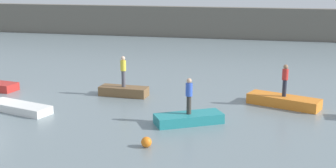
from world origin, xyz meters
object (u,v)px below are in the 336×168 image
(rowboat_orange, at_px, (284,101))
(person_blue_shirt, at_px, (189,94))
(rowboat_white, at_px, (19,108))
(person_yellow_shirt, at_px, (123,70))
(mooring_buoy, at_px, (146,142))
(rowboat_brown, at_px, (124,91))
(person_red_shirt, at_px, (285,79))
(rowboat_teal, at_px, (189,119))

(rowboat_orange, distance_m, person_blue_shirt, 6.02)
(rowboat_white, bearing_deg, person_yellow_shirt, 60.39)
(person_blue_shirt, relative_size, mooring_buoy, 3.88)
(rowboat_brown, xyz_separation_m, person_blue_shirt, (4.55, -4.12, 1.16))
(person_red_shirt, height_order, person_yellow_shirt, person_yellow_shirt)
(rowboat_teal, xyz_separation_m, mooring_buoy, (-1.13, -3.38, -0.01))
(rowboat_teal, bearing_deg, person_blue_shirt, 0.00)
(rowboat_orange, bearing_deg, person_blue_shirt, -117.09)
(rowboat_brown, xyz_separation_m, person_yellow_shirt, (0.00, -0.00, 1.26))
(rowboat_orange, xyz_separation_m, person_red_shirt, (0.00, -0.00, 1.23))
(person_blue_shirt, height_order, mooring_buoy, person_blue_shirt)
(person_red_shirt, height_order, mooring_buoy, person_red_shirt)
(rowboat_white, relative_size, person_red_shirt, 2.09)
(rowboat_orange, distance_m, person_red_shirt, 1.23)
(rowboat_brown, bearing_deg, rowboat_orange, 2.12)
(mooring_buoy, bearing_deg, rowboat_teal, 71.57)
(person_blue_shirt, bearing_deg, person_red_shirt, 42.09)
(person_red_shirt, relative_size, mooring_buoy, 3.88)
(rowboat_brown, height_order, person_red_shirt, person_red_shirt)
(rowboat_white, distance_m, rowboat_brown, 5.93)
(rowboat_teal, distance_m, person_blue_shirt, 1.19)
(rowboat_brown, height_order, person_yellow_shirt, person_yellow_shirt)
(rowboat_white, height_order, person_red_shirt, person_red_shirt)
(rowboat_white, relative_size, person_yellow_shirt, 2.01)
(person_blue_shirt, distance_m, mooring_buoy, 3.76)
(rowboat_white, distance_m, person_red_shirt, 13.82)
(rowboat_brown, height_order, person_blue_shirt, person_blue_shirt)
(rowboat_teal, bearing_deg, rowboat_orange, 12.25)
(rowboat_white, height_order, person_blue_shirt, person_blue_shirt)
(rowboat_white, relative_size, rowboat_teal, 1.12)
(person_yellow_shirt, relative_size, mooring_buoy, 4.03)
(rowboat_teal, relative_size, mooring_buoy, 7.21)
(rowboat_teal, xyz_separation_m, person_blue_shirt, (0.00, 0.00, 1.19))
(person_red_shirt, bearing_deg, rowboat_white, -163.12)
(rowboat_orange, distance_m, person_yellow_shirt, 9.02)
(rowboat_white, height_order, rowboat_teal, rowboat_teal)
(rowboat_brown, distance_m, rowboat_orange, 8.93)
(rowboat_orange, xyz_separation_m, mooring_buoy, (-5.51, -7.34, -0.05))
(rowboat_white, xyz_separation_m, mooring_buoy, (7.65, -3.35, 0.02))
(rowboat_orange, height_order, person_red_shirt, person_red_shirt)
(person_red_shirt, bearing_deg, rowboat_orange, 90.00)
(person_blue_shirt, bearing_deg, rowboat_white, -179.78)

